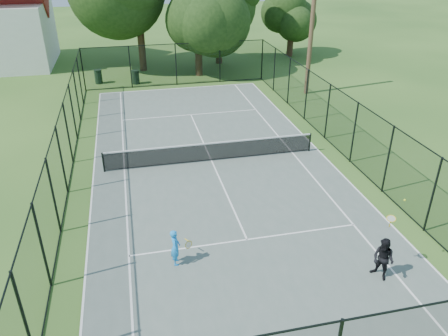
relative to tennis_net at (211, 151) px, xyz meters
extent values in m
plane|color=#2B521C|center=(0.00, 0.00, -0.58)|extent=(120.00, 120.00, 0.00)
cube|color=#55645B|center=(0.00, 0.00, -0.55)|extent=(11.00, 24.00, 0.06)
cylinder|color=black|center=(-5.00, 0.00, -0.04)|extent=(0.08, 0.08, 0.95)
cylinder|color=black|center=(5.00, 0.00, -0.04)|extent=(0.08, 0.08, 0.95)
cube|color=black|center=(0.00, 0.00, -0.04)|extent=(10.00, 0.03, 0.88)
cube|color=white|center=(0.00, 0.00, 0.40)|extent=(10.00, 0.05, 0.06)
cylinder|color=#332114|center=(-2.15, 17.68, 1.70)|extent=(0.56, 0.56, 4.55)
cylinder|color=#332114|center=(2.04, 15.19, 1.06)|extent=(0.56, 0.56, 3.28)
sphere|color=black|center=(2.04, 15.19, 4.18)|extent=(5.89, 5.89, 5.89)
cylinder|color=#332114|center=(4.39, 18.63, 1.24)|extent=(0.56, 0.56, 3.64)
sphere|color=black|center=(4.39, 18.63, 4.51)|extent=(5.78, 5.78, 5.78)
cylinder|color=#332114|center=(11.29, 19.76, 0.52)|extent=(0.56, 0.56, 2.20)
sphere|color=black|center=(11.29, 19.76, 2.59)|extent=(3.85, 3.85, 3.85)
cylinder|color=black|center=(-5.62, 14.63, -0.09)|extent=(0.54, 0.54, 0.99)
cylinder|color=black|center=(-5.62, 14.63, 0.43)|extent=(0.58, 0.58, 0.05)
cylinder|color=black|center=(-2.94, 13.91, -0.09)|extent=(0.54, 0.54, 0.97)
cylinder|color=black|center=(-2.94, 13.91, 0.41)|extent=(0.58, 0.58, 0.05)
cylinder|color=#4C3823|center=(8.52, 9.00, 3.64)|extent=(0.30, 0.30, 8.44)
imported|color=#1B8DE7|center=(-2.60, -7.09, 0.12)|extent=(0.35, 0.49, 1.28)
torus|color=gold|center=(-2.15, -6.94, 0.03)|extent=(0.27, 0.18, 0.29)
cylinder|color=silver|center=(-2.15, -6.94, 0.03)|extent=(0.23, 0.15, 0.25)
imported|color=black|center=(3.53, -9.20, 0.20)|extent=(0.79, 0.87, 1.44)
torus|color=gold|center=(3.78, -8.85, 1.43)|extent=(0.30, 0.28, 0.14)
cylinder|color=silver|center=(3.78, -8.85, 1.43)|extent=(0.26, 0.24, 0.11)
sphere|color=#CCE526|center=(4.13, -8.83, 2.03)|extent=(0.07, 0.07, 0.07)
camera|label=1|loc=(-3.56, -18.41, 8.87)|focal=35.00mm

